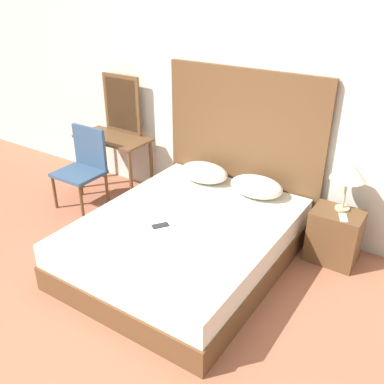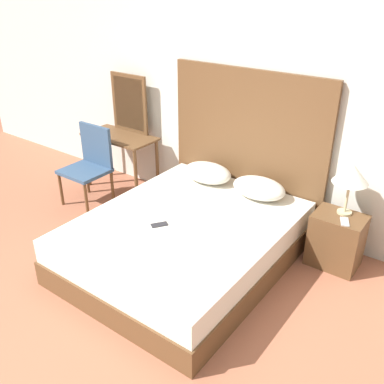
{
  "view_description": "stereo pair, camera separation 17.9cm",
  "coord_description": "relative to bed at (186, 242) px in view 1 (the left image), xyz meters",
  "views": [
    {
      "loc": [
        1.84,
        -1.6,
        2.5
      ],
      "look_at": [
        -0.08,
        1.31,
        0.71
      ],
      "focal_mm": 40.0,
      "sensor_mm": 36.0,
      "label": 1
    },
    {
      "loc": [
        1.99,
        -1.5,
        2.5
      ],
      "look_at": [
        -0.08,
        1.31,
        0.71
      ],
      "focal_mm": 40.0,
      "sensor_mm": 36.0,
      "label": 2
    }
  ],
  "objects": [
    {
      "name": "table_lamp",
      "position": [
        1.17,
        0.89,
        0.7
      ],
      "size": [
        0.32,
        0.32,
        0.5
      ],
      "color": "tan",
      "rests_on": "nightstand"
    },
    {
      "name": "ground_plane",
      "position": [
        0.08,
        -1.2,
        -0.23
      ],
      "size": [
        16.0,
        16.0,
        0.0
      ],
      "primitive_type": "plane",
      "color": "#9E5B42"
    },
    {
      "name": "vanity_desk",
      "position": [
        -1.62,
        0.8,
        0.36
      ],
      "size": [
        0.94,
        0.47,
        0.72
      ],
      "color": "brown",
      "rests_on": "ground_plane"
    },
    {
      "name": "nightstand",
      "position": [
        1.16,
        0.81,
        0.04
      ],
      "size": [
        0.46,
        0.35,
        0.53
      ],
      "color": "brown",
      "rests_on": "ground_plane"
    },
    {
      "name": "headboard",
      "position": [
        0.0,
        1.09,
        0.61
      ],
      "size": [
        1.81,
        0.05,
        1.67
      ],
      "color": "brown",
      "rests_on": "ground_plane"
    },
    {
      "name": "phone_on_bed",
      "position": [
        -0.14,
        -0.21,
        0.24
      ],
      "size": [
        0.14,
        0.16,
        0.01
      ],
      "color": "#232328",
      "rests_on": "bed"
    },
    {
      "name": "pillow_left",
      "position": [
        -0.32,
        0.82,
        0.33
      ],
      "size": [
        0.56,
        0.39,
        0.19
      ],
      "color": "silver",
      "rests_on": "bed"
    },
    {
      "name": "wall_back",
      "position": [
        0.08,
        1.17,
        1.12
      ],
      "size": [
        10.0,
        0.06,
        2.7
      ],
      "color": "silver",
      "rests_on": "ground_plane"
    },
    {
      "name": "chair",
      "position": [
        -1.67,
        0.34,
        0.29
      ],
      "size": [
        0.51,
        0.47,
        0.94
      ],
      "color": "#334C6B",
      "rests_on": "ground_plane"
    },
    {
      "name": "phone_on_nightstand",
      "position": [
        1.23,
        0.73,
        0.3
      ],
      "size": [
        0.12,
        0.17,
        0.01
      ],
      "color": "#B7B7BC",
      "rests_on": "nightstand"
    },
    {
      "name": "bed",
      "position": [
        0.0,
        0.0,
        0.0
      ],
      "size": [
        1.73,
        2.13,
        0.46
      ],
      "color": "brown",
      "rests_on": "ground_plane"
    },
    {
      "name": "pillow_right",
      "position": [
        0.32,
        0.82,
        0.33
      ],
      "size": [
        0.56,
        0.39,
        0.19
      ],
      "color": "silver",
      "rests_on": "bed"
    },
    {
      "name": "vanity_mirror",
      "position": [
        -1.62,
        1.01,
        0.85
      ],
      "size": [
        0.55,
        0.03,
        0.72
      ],
      "color": "brown",
      "rests_on": "vanity_desk"
    }
  ]
}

